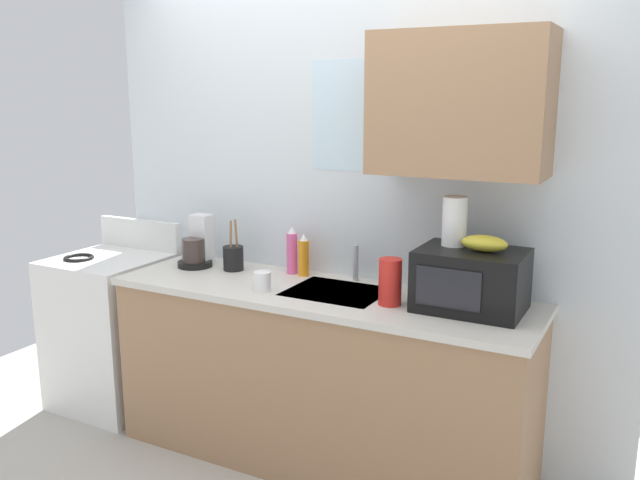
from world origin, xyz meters
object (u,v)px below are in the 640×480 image
microwave (471,280)px  dish_soap_bottle_orange (304,256)px  utensil_crock (233,257)px  coffee_maker (198,247)px  dish_soap_bottle_pink (292,251)px  cereal_canister (390,282)px  mug_white (262,281)px  paper_towel_roll (455,221)px  banana_bunch (485,243)px  stove_range (113,330)px

microwave → dish_soap_bottle_orange: microwave is taller
utensil_crock → microwave: bearing=-3.1°
microwave → utensil_crock: size_ratio=1.66×
coffee_maker → dish_soap_bottle_pink: (0.55, 0.10, 0.01)m
cereal_canister → mug_white: 0.63m
coffee_maker → dish_soap_bottle_pink: size_ratio=1.11×
dish_soap_bottle_pink → utensil_crock: (-0.32, -0.09, -0.05)m
paper_towel_roll → dish_soap_bottle_orange: bearing=173.1°
banana_bunch → mug_white: 1.06m
dish_soap_bottle_pink → utensil_crock: utensil_crock is taller
banana_bunch → microwave: bearing=-178.2°
microwave → banana_bunch: banana_bunch is taller
coffee_maker → cereal_canister: coffee_maker is taller
stove_range → utensil_crock: size_ratio=3.89×
cereal_canister → mug_white: cereal_canister is taller
banana_bunch → paper_towel_roll: size_ratio=0.91×
microwave → paper_towel_roll: bearing=152.6°
paper_towel_roll → utensil_crock: (-1.22, 0.02, -0.31)m
microwave → mug_white: 0.99m
dish_soap_bottle_orange → paper_towel_roll: bearing=-6.9°
dish_soap_bottle_orange → dish_soap_bottle_pink: dish_soap_bottle_pink is taller
utensil_crock → cereal_canister: bearing=-9.9°
dish_soap_bottle_orange → mug_white: 0.35m
microwave → utensil_crock: 1.32m
stove_range → dish_soap_bottle_pink: 1.27m
banana_bunch → paper_towel_roll: bearing=161.6°
paper_towel_roll → dish_soap_bottle_pink: size_ratio=0.87×
banana_bunch → coffee_maker: (-1.60, 0.06, -0.20)m
microwave → coffee_maker: 1.55m
mug_white → utensil_crock: utensil_crock is taller
dish_soap_bottle_pink → cereal_canister: size_ratio=1.18×
dish_soap_bottle_pink → cereal_canister: bearing=-21.3°
banana_bunch → utensil_crock: size_ratio=0.72×
banana_bunch → cereal_canister: bearing=-165.6°
paper_towel_roll → dish_soap_bottle_orange: size_ratio=0.99×
banana_bunch → coffee_maker: bearing=177.9°
banana_bunch → dish_soap_bottle_orange: 1.01m
stove_range → dish_soap_bottle_orange: size_ratio=4.85×
paper_towel_roll → stove_range: bearing=-177.3°
coffee_maker → mug_white: (0.58, -0.25, -0.06)m
utensil_crock → paper_towel_roll: bearing=-0.9°
stove_range → dish_soap_bottle_pink: dish_soap_bottle_pink is taller
cereal_canister → microwave: bearing=16.2°
stove_range → dish_soap_bottle_pink: (1.13, 0.20, 0.56)m
stove_range → cereal_canister: size_ratio=5.08×
stove_range → cereal_canister: bearing=-1.7°
paper_towel_roll → coffee_maker: paper_towel_roll is taller
banana_bunch → utensil_crock: 1.39m
stove_range → banana_bunch: bearing=1.2°
paper_towel_roll → cereal_canister: paper_towel_roll is taller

